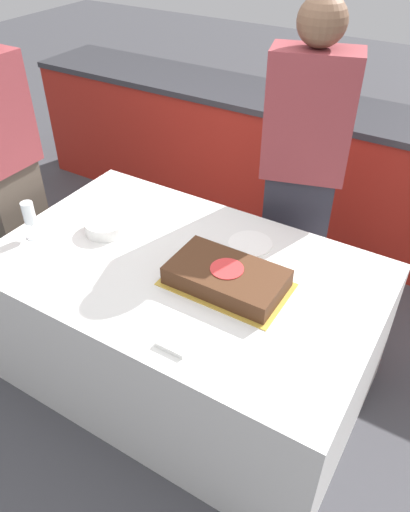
{
  "coord_description": "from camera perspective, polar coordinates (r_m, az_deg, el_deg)",
  "views": [
    {
      "loc": [
        0.96,
        -1.39,
        2.08
      ],
      "look_at": [
        0.11,
        0.0,
        0.82
      ],
      "focal_mm": 35.0,
      "sensor_mm": 36.0,
      "label": 1
    }
  ],
  "objects": [
    {
      "name": "ground_plane",
      "position": [
        2.68,
        -2.07,
        -13.33
      ],
      "size": [
        14.0,
        14.0,
        0.0
      ],
      "primitive_type": "plane",
      "color": "#424247"
    },
    {
      "name": "back_counter",
      "position": [
        3.53,
        12.23,
        9.5
      ],
      "size": [
        4.4,
        0.58,
        0.92
      ],
      "color": "#A82319",
      "rests_on": "ground_plane"
    },
    {
      "name": "dining_table",
      "position": [
        2.41,
        -2.26,
        -7.9
      ],
      "size": [
        1.69,
        1.05,
        0.72
      ],
      "color": "silver",
      "rests_on": "ground_plane"
    },
    {
      "name": "cake",
      "position": [
        2.04,
        2.49,
        -2.42
      ],
      "size": [
        0.51,
        0.31,
        0.09
      ],
      "color": "gold",
      "rests_on": "dining_table"
    },
    {
      "name": "plate_stack",
      "position": [
        2.41,
        -11.24,
        3.42
      ],
      "size": [
        0.2,
        0.2,
        0.06
      ],
      "color": "white",
      "rests_on": "dining_table"
    },
    {
      "name": "wine_glass",
      "position": [
        2.41,
        -19.48,
        4.5
      ],
      "size": [
        0.07,
        0.07,
        0.18
      ],
      "color": "white",
      "rests_on": "dining_table"
    },
    {
      "name": "side_plate_near_cake",
      "position": [
        2.3,
        5.2,
        1.44
      ],
      "size": [
        0.2,
        0.2,
        0.0
      ],
      "color": "white",
      "rests_on": "dining_table"
    },
    {
      "name": "utensil_pile",
      "position": [
        1.83,
        -3.38,
        -9.85
      ],
      "size": [
        0.12,
        0.09,
        0.02
      ],
      "color": "white",
      "rests_on": "dining_table"
    },
    {
      "name": "person_cutting_cake",
      "position": [
        2.55,
        11.0,
        9.07
      ],
      "size": [
        0.44,
        0.3,
        1.7
      ],
      "rotation": [
        0.0,
        0.0,
        -2.85
      ],
      "color": "#282833",
      "rests_on": "ground_plane"
    },
    {
      "name": "person_seated_left",
      "position": [
        2.73,
        -21.78,
        8.65
      ],
      "size": [
        0.21,
        0.35,
        1.66
      ],
      "rotation": [
        0.0,
        0.0,
        1.57
      ],
      "color": "#4C4238",
      "rests_on": "ground_plane"
    }
  ]
}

